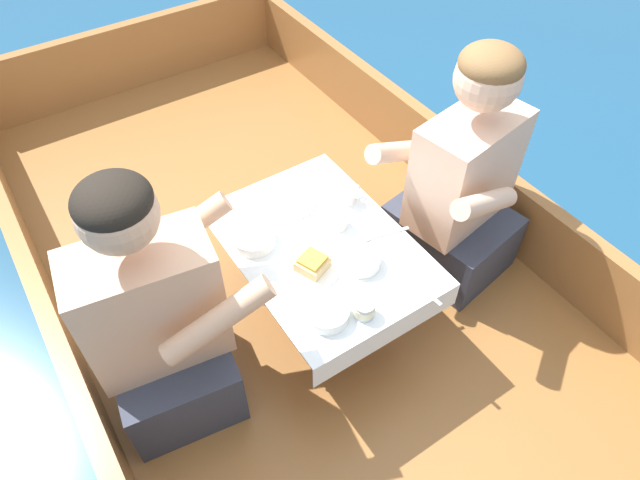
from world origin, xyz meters
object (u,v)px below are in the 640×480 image
tin_can (364,309)px  person_starboard (460,188)px  person_port (159,323)px  coffee_cup_port (347,194)px  coffee_cup_starboard (339,220)px  sandwich (313,263)px

tin_can → person_starboard: bearing=22.0°
person_port → coffee_cup_port: person_port is taller
person_port → coffee_cup_port: 0.79m
coffee_cup_starboard → person_starboard: bearing=-11.2°
sandwich → person_starboard: bearing=1.6°
sandwich → tin_can: (0.03, -0.23, -0.00)m
sandwich → coffee_cup_starboard: size_ratio=1.32×
coffee_cup_starboard → tin_can: 0.38m
sandwich → tin_can: sandwich is taller
person_port → coffee_cup_starboard: bearing=11.2°
person_starboard → sandwich: person_starboard is taller
person_starboard → coffee_cup_starboard: bearing=-21.1°
person_starboard → coffee_cup_port: 0.42m
sandwich → coffee_cup_port: bearing=36.1°
person_starboard → coffee_cup_starboard: (-0.48, 0.09, 0.02)m
coffee_cup_port → person_port: bearing=-171.0°
person_port → sandwich: person_port is taller
person_starboard → sandwich: bearing=-8.2°
sandwich → coffee_cup_starboard: bearing=32.0°
sandwich → tin_can: size_ratio=1.77×
person_port → coffee_cup_port: size_ratio=10.26×
person_port → tin_can: 0.62m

